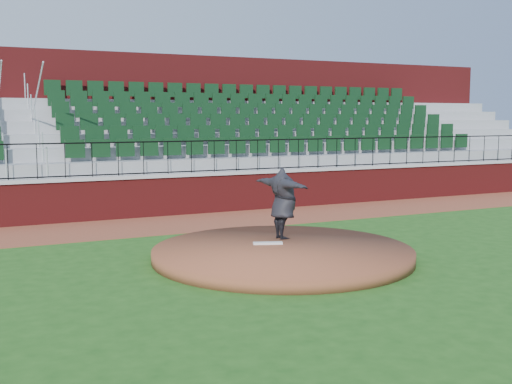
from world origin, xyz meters
The scene contains 10 objects.
ground centered at (0.00, 0.00, 0.00)m, with size 90.00×90.00×0.00m, color #1E4D16.
warning_track centered at (0.00, 5.40, 0.01)m, with size 34.00×3.20×0.01m, color brown.
field_wall centered at (0.00, 7.00, 0.60)m, with size 34.00×0.35×1.20m, color maroon.
wall_cap centered at (0.00, 7.00, 1.25)m, with size 34.00×0.45×0.10m, color #B7B7B7.
wall_railing centered at (0.00, 7.00, 1.80)m, with size 34.00×0.05×1.00m, color black, non-canonical shape.
seating_stands centered at (0.00, 9.72, 2.30)m, with size 34.00×5.10×4.60m, color gray, non-canonical shape.
concourse_wall centered at (0.00, 12.52, 2.75)m, with size 34.00×0.50×5.50m, color maroon.
pitchers_mound centered at (-0.07, 0.02, 0.12)m, with size 5.61×5.61×0.25m, color brown.
pitching_rubber centered at (-0.18, 0.51, 0.27)m, with size 0.65×0.16×0.04m, color silver.
pitcher centered at (0.42, 0.94, 1.07)m, with size 2.03×0.55×1.65m, color black.
Camera 1 is at (-6.39, -11.80, 3.05)m, focal length 44.40 mm.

